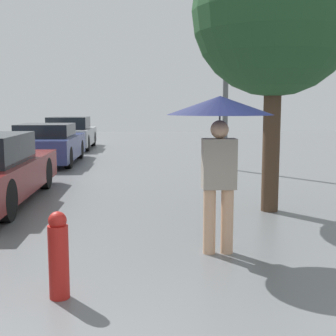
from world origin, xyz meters
TOP-DOWN VIEW (x-y plane):
  - pedestrian at (0.45, 4.06)m, footprint 1.21×1.21m
  - parked_car_third at (-3.26, 12.87)m, footprint 1.76×3.93m
  - parked_car_farthest at (-3.34, 17.77)m, footprint 1.78×3.83m
  - tree at (1.66, 6.23)m, footprint 2.62×2.62m
  - street_lamp at (1.81, 11.35)m, footprint 0.25×0.25m
  - fire_hydrant at (-1.19, 2.86)m, footprint 0.18×0.18m

SIDE VIEW (x-z plane):
  - fire_hydrant at x=-1.19m, z-range 0.00..0.80m
  - parked_car_third at x=-3.26m, z-range -0.03..1.16m
  - parked_car_farthest at x=-3.34m, z-range -0.04..1.23m
  - pedestrian at x=0.45m, z-range 0.61..2.45m
  - street_lamp at x=1.81m, z-range 0.22..5.35m
  - tree at x=1.66m, z-range 0.91..5.39m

